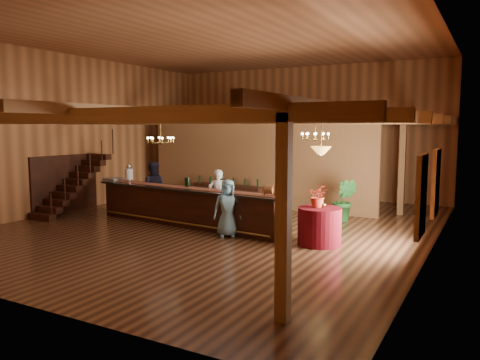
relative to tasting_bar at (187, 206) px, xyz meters
The scene contains 30 objects.
floor 1.15m from the tasting_bar, 25.00° to the left, with size 14.00×14.00×0.00m, color brown.
ceiling 5.01m from the tasting_bar, 25.00° to the left, with size 14.00×14.00×0.00m, color #A8653F.
wall_back 7.78m from the tasting_bar, 83.12° to the left, with size 12.00×0.10×5.50m, color #A56437.
wall_front 6.99m from the tasting_bar, 82.26° to the right, with size 12.00×0.10×5.50m, color #A56437.
wall_left 5.56m from the tasting_bar, behind, with size 0.10×14.00×5.50m, color #A56437.
wall_right 7.24m from the tasting_bar, ahead, with size 0.10×14.00×5.50m, color #A56437.
beam_grid 2.95m from the tasting_bar, 45.93° to the left, with size 11.90×13.90×0.39m.
support_posts 1.36m from the tasting_bar, ahead, with size 9.20×10.20×3.20m.
partition_wall 4.05m from the tasting_bar, 84.24° to the left, with size 9.00×0.18×3.10m, color brown.
window_right_front 7.01m from the tasting_bar, ahead, with size 0.12×1.05×1.75m, color white.
window_right_back 7.06m from the tasting_bar, 11.70° to the left, with size 0.12×1.05×1.75m, color white.
staircase 4.59m from the tasting_bar, behind, with size 1.00×2.80×2.00m.
backroom_boxes 5.95m from the tasting_bar, 84.19° to the left, with size 4.10×0.60×1.10m.
tasting_bar is the anchor object (origin of this frame).
beverage_dispenser 2.72m from the tasting_bar, behind, with size 0.26×0.26×0.60m.
glass_rack_tray 3.31m from the tasting_bar, behind, with size 0.50×0.50×0.10m, color gray.
raffle_drum 3.07m from the tasting_bar, ahead, with size 0.34×0.24×0.30m.
bar_bottle_0 0.74m from the tasting_bar, 129.50° to the left, with size 0.07×0.07×0.30m, color black.
bar_bottle_1 0.73m from the tasting_bar, 98.99° to the left, with size 0.07×0.07×0.30m, color black.
backbar_shelf 3.54m from the tasting_bar, 99.66° to the left, with size 2.92×0.46×0.82m, color #3B180F.
round_table 4.34m from the tasting_bar, ahead, with size 1.10×1.10×0.95m, color maroon.
chandelier_left 2.17m from the tasting_bar, 166.42° to the right, with size 0.80×0.80×0.76m.
chandelier_right 4.39m from the tasting_bar, 17.10° to the left, with size 0.80×0.80×0.62m.
pendant_lamp 4.71m from the tasting_bar, ahead, with size 0.52×0.52×0.90m.
bartender 1.03m from the tasting_bar, 46.66° to the left, with size 0.62×0.40×1.69m, color white.
staff_second 2.10m from the tasting_bar, 158.17° to the left, with size 0.89×0.69×1.82m, color black.
guest 1.97m from the tasting_bar, 20.11° to the right, with size 0.77×0.50×1.57m, color #73B1CF.
floor_plant 4.95m from the tasting_bar, 35.14° to the left, with size 0.75×0.60×1.36m, color #1D5520.
table_flowers 4.33m from the tasting_bar, ahead, with size 0.54×0.46×0.60m, color #D74129.
table_vase 4.41m from the tasting_bar, ahead, with size 0.14×0.14×0.28m, color #A6883C.
Camera 1 is at (7.27, -11.91, 3.00)m, focal length 35.00 mm.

